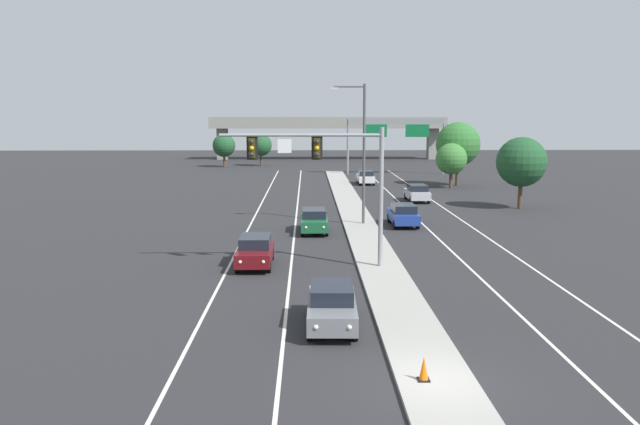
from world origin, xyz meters
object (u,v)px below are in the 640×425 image
Objects in this scene: car_receding_white at (366,177)px; tree_far_right_b at (522,162)px; car_oncoming_grey at (332,305)px; tree_far_right_a at (451,159)px; tree_far_left_b at (261,145)px; car_receding_blue at (403,214)px; traffic_cone_median_nose at (424,369)px; car_oncoming_green at (314,220)px; car_oncoming_darkred at (255,251)px; tree_far_left_a at (224,146)px; street_lamp_median at (361,146)px; tree_far_right_c at (458,144)px; highway_sign_gantry at (396,129)px; overhead_signal_mast at (329,166)px; car_receding_silver at (417,193)px.

car_receding_white is 0.73× the size of tree_far_right_b.
car_oncoming_grey is 0.91× the size of tree_far_right_a.
car_receding_white is 30.94m from tree_far_left_b.
car_receding_blue is at bearing -110.18° from tree_far_right_a.
car_receding_blue is 28.01m from traffic_cone_median_nose.
car_receding_white is (6.36, 30.94, 0.00)m from car_oncoming_green.
tree_far_left_a is at bearing 98.65° from car_oncoming_darkred.
street_lamp_median reaches higher than car_oncoming_green.
tree_far_right_b is 53.97m from tree_far_left_b.
car_oncoming_grey is at bearing -108.26° from tree_far_right_c.
tree_far_right_c reaches higher than car_oncoming_green.
highway_sign_gantry is at bearing 80.06° from car_oncoming_grey.
car_receding_white is (5.90, 50.80, 0.00)m from car_oncoming_grey.
tree_far_right_c is (13.66, 54.45, 4.20)m from traffic_cone_median_nose.
tree_far_left_b is at bearing 142.46° from highway_sign_gantry.
car_oncoming_darkred is at bearing 168.57° from overhead_signal_mast.
tree_far_right_b reaches higher than car_oncoming_green.
street_lamp_median reaches higher than highway_sign_gantry.
car_oncoming_grey is 23.16m from car_receding_blue.
car_receding_blue is at bearing 65.89° from overhead_signal_mast.
car_receding_white is 56.33m from traffic_cone_median_nose.
car_oncoming_darkred is at bearing -128.29° from car_receding_blue.
car_receding_blue is 28.44m from car_receding_white.
tree_far_right_b is (8.02, -4.87, 3.19)m from car_receding_silver.
tree_far_right_c reaches higher than car_oncoming_darkred.
car_receding_silver is 0.73× the size of tree_far_right_b.
car_receding_blue is 57.71m from tree_far_left_b.
tree_far_right_a is 0.98× the size of tree_far_left_b.
tree_far_right_b is at bearing -79.21° from highway_sign_gantry.
traffic_cone_median_nose is at bearing -93.44° from car_receding_white.
traffic_cone_median_nose is 39.20m from tree_far_right_b.
highway_sign_gantry is at bearing 78.69° from street_lamp_median.
street_lamp_median is 56.06m from tree_far_left_a.
street_lamp_median is 2.23× the size of car_oncoming_green.
car_receding_blue is (6.05, 22.35, 0.00)m from car_oncoming_grey.
street_lamp_median reaches higher than tree_far_right_a.
car_oncoming_grey is 1.01× the size of car_oncoming_green.
tree_far_left_b is 0.99× the size of tree_far_left_a.
tree_far_left_b is (-14.27, 55.87, 2.48)m from car_receding_blue.
tree_far_right_b is at bearing -60.37° from car_receding_white.
car_receding_blue is (5.88, 13.13, -4.56)m from overhead_signal_mast.
tree_far_left_b is at bearing 97.32° from traffic_cone_median_nose.
tree_far_left_b is (-8.22, 78.22, 2.48)m from car_oncoming_grey.
car_oncoming_green is 0.34× the size of highway_sign_gantry.
car_receding_white reaches higher than traffic_cone_median_nose.
car_oncoming_green is at bearing -121.93° from car_receding_silver.
overhead_signal_mast is 6.03m from car_oncoming_darkred.
street_lamp_median is 29.58m from tree_far_right_c.
highway_sign_gantry is 2.60× the size of tree_far_left_a.
car_receding_silver is at bearing -116.99° from tree_far_right_c.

